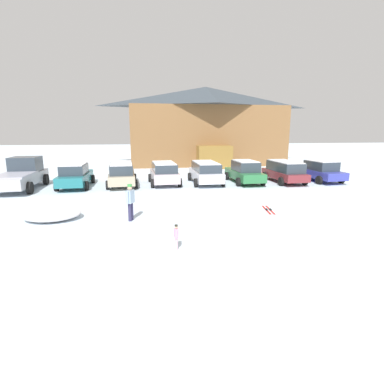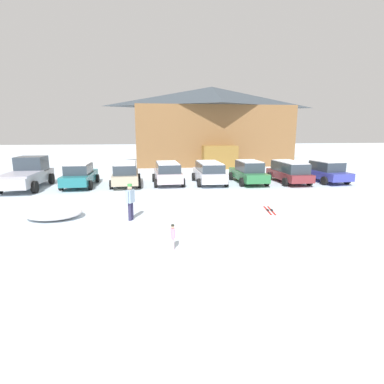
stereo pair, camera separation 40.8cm
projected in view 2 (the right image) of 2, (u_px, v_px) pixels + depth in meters
ground at (250, 265)px, 9.08m from camera, size 160.00×160.00×0.00m
ski_lodge at (211, 125)px, 35.98m from camera, size 18.19×10.52×9.01m
parked_teal_hatchback at (80, 175)px, 21.61m from camera, size 2.23×4.74×1.69m
parked_beige_suv at (126, 173)px, 22.10m from camera, size 2.36×4.82×1.68m
parked_silver_wagon at (168, 172)px, 22.47m from camera, size 2.37×4.21×1.66m
parked_white_suv at (209, 172)px, 22.77m from camera, size 2.26×4.68×1.66m
parked_green_coupe at (248, 172)px, 23.02m from camera, size 2.18×4.82×1.74m
parked_maroon_van at (289, 171)px, 23.10m from camera, size 2.24×4.68×1.67m
parked_blue_hatchback at (325, 171)px, 23.61m from camera, size 2.51×4.72×1.67m
pickup_truck at (28, 174)px, 21.03m from camera, size 2.52×5.77×2.15m
skier_child_in_pink_snowsuit at (173, 235)px, 10.18m from camera, size 0.14×0.33×0.89m
skier_adult_in_blue_parka at (130, 200)px, 13.46m from camera, size 0.39×0.57×1.67m
pair_of_skis at (270, 210)px, 15.19m from camera, size 0.52×1.69×0.08m
plowed_snow_pile at (54, 213)px, 13.87m from camera, size 2.55×2.04×0.54m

